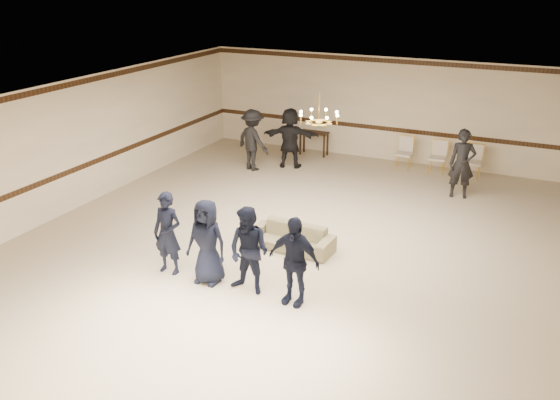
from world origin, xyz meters
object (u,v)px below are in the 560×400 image
(boy_b, at_px, (207,242))
(banquet_chair_right, at_px, (473,162))
(boy_c, at_px, (249,251))
(settee, at_px, (291,237))
(adult_left, at_px, (253,140))
(banquet_chair_left, at_px, (404,153))
(boy_d, at_px, (294,261))
(chandelier, at_px, (319,108))
(boy_a, at_px, (168,233))
(adult_mid, at_px, (290,138))
(console_table, at_px, (314,143))
(adult_right, at_px, (462,164))
(banquet_chair_mid, at_px, (438,158))

(boy_b, bearing_deg, banquet_chair_right, 66.25)
(boy_c, bearing_deg, settee, 96.40)
(adult_left, relative_size, banquet_chair_right, 1.87)
(banquet_chair_left, bearing_deg, boy_d, -86.47)
(chandelier, height_order, boy_c, chandelier)
(boy_a, relative_size, banquet_chair_right, 1.72)
(adult_mid, distance_m, console_table, 1.58)
(chandelier, distance_m, banquet_chair_right, 6.40)
(boy_a, bearing_deg, boy_b, -0.95)
(settee, xyz_separation_m, adult_mid, (-2.37, 5.15, 0.65))
(chandelier, bearing_deg, adult_right, 54.13)
(boy_c, xyz_separation_m, banquet_chair_mid, (1.78, 8.40, -0.35))
(banquet_chair_mid, bearing_deg, chandelier, -110.88)
(adult_mid, relative_size, banquet_chair_left, 1.87)
(boy_b, xyz_separation_m, console_table, (-1.32, 8.60, -0.45))
(boy_b, distance_m, banquet_chair_left, 8.57)
(banquet_chair_mid, bearing_deg, boy_a, -116.22)
(chandelier, xyz_separation_m, console_table, (-2.31, 5.49, -2.49))
(boy_a, bearing_deg, console_table, 91.82)
(adult_right, xyz_separation_m, console_table, (-4.92, 1.87, -0.53))
(boy_b, relative_size, console_table, 1.81)
(banquet_chair_right, bearing_deg, banquet_chair_left, 177.32)
(boy_b, height_order, boy_c, same)
(chandelier, relative_size, banquet_chair_mid, 0.96)
(settee, distance_m, adult_left, 5.55)
(adult_left, distance_m, adult_mid, 1.14)
(banquet_chair_mid, bearing_deg, adult_mid, -166.17)
(chandelier, height_order, adult_right, chandelier)
(adult_mid, bearing_deg, boy_d, 100.76)
(settee, bearing_deg, adult_right, 62.65)
(banquet_chair_mid, bearing_deg, adult_right, -64.37)
(chandelier, height_order, boy_d, chandelier)
(boy_a, bearing_deg, banquet_chair_mid, 65.94)
(banquet_chair_right, bearing_deg, boy_d, -105.33)
(chandelier, height_order, banquet_chair_left, chandelier)
(adult_mid, xyz_separation_m, banquet_chair_left, (3.18, 1.27, -0.43))
(boy_d, relative_size, banquet_chair_left, 1.72)
(adult_mid, xyz_separation_m, banquet_chair_mid, (4.18, 1.27, -0.43))
(settee, bearing_deg, boy_c, -86.46)
(boy_a, distance_m, banquet_chair_right, 9.57)
(boy_b, bearing_deg, boy_c, -0.06)
(boy_d, bearing_deg, boy_b, -176.37)
(adult_right, bearing_deg, boy_a, -136.15)
(banquet_chair_right, bearing_deg, adult_right, -95.48)
(boy_c, relative_size, adult_right, 0.92)
(banquet_chair_left, height_order, banquet_chair_right, same)
(adult_right, bearing_deg, chandelier, -138.21)
(boy_c, bearing_deg, boy_a, -174.54)
(boy_b, relative_size, settee, 0.92)
(boy_c, bearing_deg, banquet_chair_left, 90.13)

